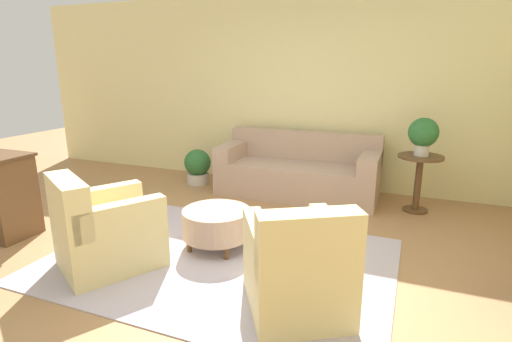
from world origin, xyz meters
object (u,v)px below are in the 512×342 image
potted_plant_on_side_table (423,134)px  couch (298,172)px  side_table (419,174)px  potted_plant_floor (198,166)px  ottoman_table (217,223)px  armchair_left (104,232)px  armchair_right (298,269)px

potted_plant_on_side_table → couch: bearing=176.2°
side_table → potted_plant_floor: size_ratio=1.33×
ottoman_table → potted_plant_on_side_table: size_ratio=1.46×
ottoman_table → potted_plant_floor: (-1.31, 1.90, 0.02)m
armchair_left → potted_plant_on_side_table: potted_plant_on_side_table is taller
armchair_right → side_table: 2.71m
side_table → potted_plant_on_side_table: (0.00, 0.00, 0.50)m
armchair_right → side_table: armchair_right is taller
side_table → potted_plant_on_side_table: 0.50m
ottoman_table → potted_plant_floor: size_ratio=1.25×
potted_plant_on_side_table → potted_plant_floor: size_ratio=0.86×
potted_plant_on_side_table → ottoman_table: bearing=-134.7°
armchair_left → potted_plant_floor: bearing=102.1°
ottoman_table → side_table: side_table is taller
ottoman_table → armchair_left: bearing=-135.6°
armchair_right → potted_plant_floor: bearing=131.8°
couch → ottoman_table: couch is taller
potted_plant_floor → side_table: bearing=-0.9°
armchair_left → couch: bearing=69.3°
armchair_right → potted_plant_floor: size_ratio=1.97×
couch → ottoman_table: (-0.27, -1.96, -0.06)m
armchair_left → side_table: 3.65m
couch → armchair_right: size_ratio=2.07×
side_table → potted_plant_on_side_table: size_ratio=1.56×
armchair_left → side_table: armchair_left is taller
side_table → ottoman_table: bearing=-134.7°
armchair_right → potted_plant_on_side_table: (0.79, 2.58, 0.64)m
potted_plant_on_side_table → armchair_left: bearing=-135.0°
couch → potted_plant_floor: size_ratio=4.08×
potted_plant_floor → couch: bearing=2.0°
couch → potted_plant_on_side_table: size_ratio=4.77×
armchair_right → potted_plant_floor: 3.53m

